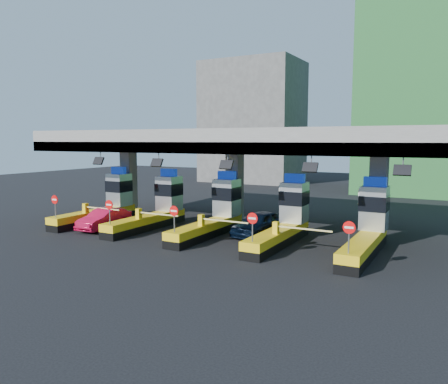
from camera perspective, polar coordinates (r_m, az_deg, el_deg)
The scene contains 11 objects.
ground at distance 29.64m, azimuth -1.29°, elevation -5.51°, with size 120.00×120.00×0.00m, color black.
toll_canopy at distance 31.47m, azimuth 1.32°, elevation 6.46°, with size 28.00×12.09×7.00m.
toll_lane_far_left at distance 35.60m, azimuth -15.14°, elevation -1.38°, with size 4.43×8.00×4.16m.
toll_lane_left at distance 32.36m, azimuth -8.74°, elevation -2.03°, with size 4.43×8.00×4.16m.
toll_lane_center at distance 29.61m, azimuth -1.03°, elevation -2.77°, with size 4.43×8.00×4.16m.
toll_lane_right at distance 27.50m, azimuth 8.07°, elevation -3.58°, with size 4.43×8.00×4.16m.
toll_lane_far_right at distance 26.19m, azimuth 18.38°, elevation -4.38°, with size 4.43×8.00×4.16m.
bg_building_scaffold at distance 57.61m, azimuth 26.84°, elevation 13.75°, with size 18.00×12.00×28.00m, color #1E5926.
bg_building_concrete at distance 67.44m, azimuth 3.80°, elevation 9.07°, with size 14.00×10.00×18.00m, color #4C4C49.
van at distance 29.12m, azimuth 4.59°, elevation -4.13°, with size 1.91×4.75×1.62m, color black.
red_car at distance 32.29m, azimuth -15.35°, elevation -3.40°, with size 1.55×4.45×1.47m, color #BF0E36.
Camera 1 is at (14.53, -25.04, 6.32)m, focal length 35.00 mm.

